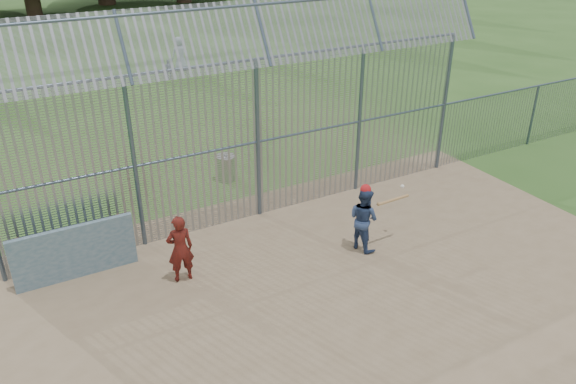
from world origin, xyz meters
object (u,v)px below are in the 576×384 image
dugout_wall (75,252)px  batter (364,219)px  onlooker (180,249)px  trash_can (226,168)px

dugout_wall → batter: bearing=-18.5°
batter → onlooker: bearing=66.6°
batter → dugout_wall: bearing=59.5°
onlooker → trash_can: 4.98m
trash_can → batter: bearing=-75.6°
dugout_wall → trash_can: dugout_wall is taller
dugout_wall → trash_can: (4.69, 2.93, -0.24)m
onlooker → dugout_wall: bearing=-26.5°
dugout_wall → onlooker: bearing=-31.7°
onlooker → trash_can: bearing=-118.9°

